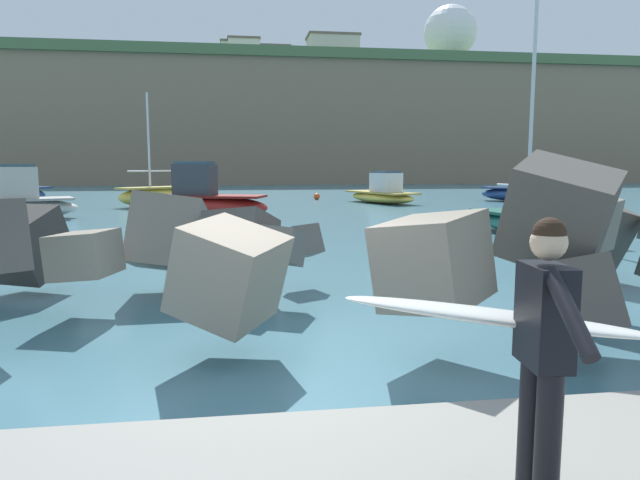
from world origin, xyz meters
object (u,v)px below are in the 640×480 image
Objects in this scene: surfer_with_board at (530,337)px; boat_far_centre at (535,223)px; boat_near_right at (383,194)px; boat_mid_right at (156,196)px; boat_near_centre at (16,192)px; boat_mid_left at (522,191)px; station_building_east at (273,65)px; station_building_annex at (244,58)px; boat_near_left at (203,201)px; boat_far_left at (7,203)px; station_building_central at (333,51)px; radar_dome at (450,36)px; station_building_west at (238,60)px; mooring_buoy_inner at (317,196)px.

boat_far_centre reaches higher than surfer_with_board.
boat_mid_right is at bearing -176.79° from boat_near_right.
surfer_with_board is 0.39× the size of boat_near_centre.
boat_near_centre is 1.06× the size of boat_mid_left.
station_building_annex is (-4.96, -6.70, -0.17)m from station_building_east.
boat_mid_left is (16.42, 31.59, -0.61)m from surfer_with_board.
surfer_with_board is 22.27m from boat_near_left.
boat_far_left reaches higher than boat_near_centre.
station_building_east is at bearing 83.95° from boat_near_left.
boat_near_left is at bearing 98.20° from surfer_with_board.
boat_far_left reaches higher than surfer_with_board.
boat_mid_right is 9.36m from boat_far_left.
boat_far_left is at bearing -102.24° from station_building_east.
boat_near_left is 1.08× the size of boat_near_centre.
boat_far_centre is (14.10, -16.39, -0.17)m from boat_mid_right.
surfer_with_board is at bearing -98.60° from station_building_central.
boat_near_right is at bearing -9.04° from boat_near_centre.
radar_dome reaches higher than boat_near_right.
boat_mid_left is at bearing 1.81° from boat_near_right.
station_building_west is (2.04, 68.03, 17.92)m from boat_near_left.
station_building_annex is at bearing 87.51° from boat_near_left.
boat_mid_right reaches higher than boat_near_centre.
station_building_west is (-32.85, 4.10, -3.67)m from radar_dome.
station_building_east is at bearing 80.53° from boat_mid_right.
boat_mid_left is 63.31m from station_building_annex.
station_building_central reaches higher than mooring_buoy_inner.
boat_far_centre is at bearing -83.94° from station_building_annex.
boat_near_left is at bearing -46.69° from boat_near_centre.
surfer_with_board is at bearing -117.47° from boat_mid_left.
radar_dome reaches higher than boat_mid_left.
boat_near_left reaches higher than surfer_with_board.
surfer_with_board is at bearing -92.80° from station_building_east.
station_building_east is at bearing 112.38° from station_building_central.
station_building_annex reaches higher than station_building_central.
radar_dome is at bearing -7.12° from station_building_west.
surfer_with_board is 0.19× the size of radar_dome.
boat_far_left is at bearing -124.20° from radar_dome.
station_building_west is at bearing 95.02° from mooring_buoy_inner.
boat_near_right is 0.57× the size of radar_dome.
radar_dome is (15.29, 54.37, 21.70)m from boat_mid_left.
station_building_east is (-26.99, 10.63, -3.33)m from radar_dome.
surfer_with_board is 35.61m from boat_mid_left.
boat_mid_right is at bearing -153.15° from mooring_buoy_inner.
boat_near_centre is 18.94m from mooring_buoy_inner.
surfer_with_board is 91.75m from station_building_west.
station_building_central reaches higher than boat_mid_left.
boat_near_left is 0.93× the size of station_building_annex.
boat_far_left is at bearing 156.05° from boat_far_centre.
boat_far_centre is 0.72× the size of radar_dome.
boat_mid_left is 60.51m from radar_dome.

